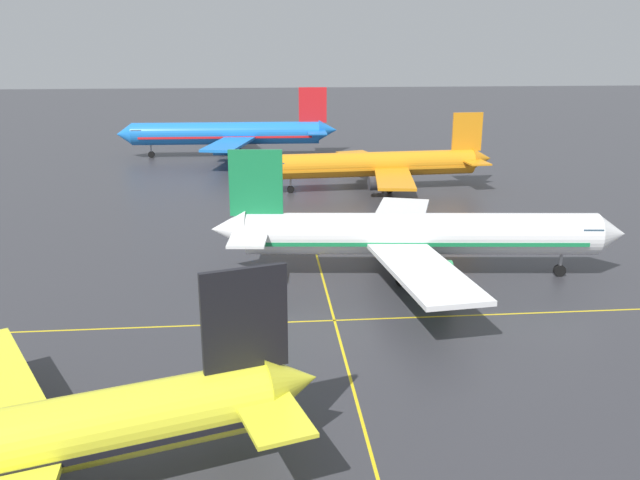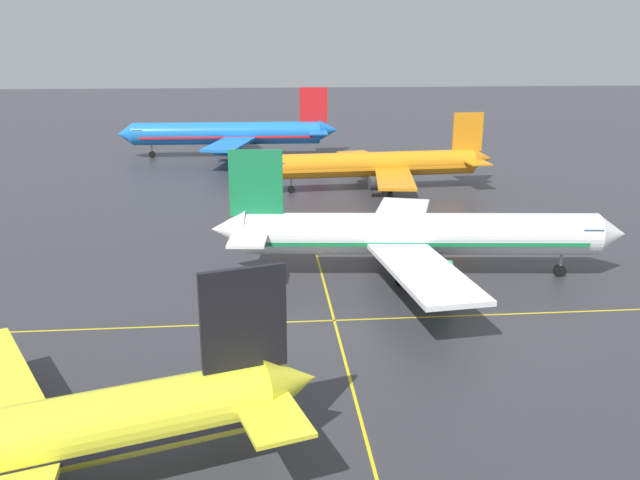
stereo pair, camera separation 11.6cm
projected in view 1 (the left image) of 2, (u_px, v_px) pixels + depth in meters
airliner_second_row at (415, 234)px, 60.68m from camera, size 38.21×32.81×11.87m
airliner_third_row at (377, 165)px, 96.37m from camera, size 35.63×30.66×11.07m
airliner_far_left_stand at (229, 134)px, 123.92m from camera, size 41.15×35.58×12.82m
taxiway_markings at (368, 442)px, 36.28m from camera, size 143.52×72.60×0.01m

